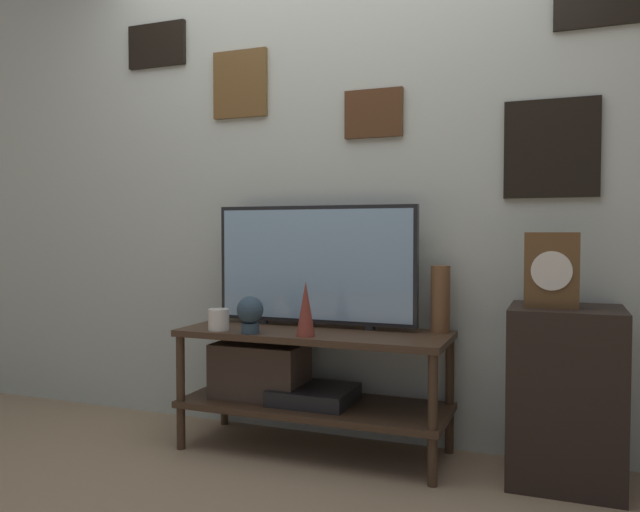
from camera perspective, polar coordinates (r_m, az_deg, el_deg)
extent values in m
plane|color=#997F60|center=(2.79, -2.74, -19.10)|extent=(12.00, 12.00, 0.00)
cube|color=beige|center=(3.13, 1.37, 8.40)|extent=(6.40, 0.06, 2.70)
cube|color=black|center=(3.69, -14.70, 18.15)|extent=(0.36, 0.02, 0.24)
cube|color=#BCB299|center=(3.69, -14.76, 18.17)|extent=(0.32, 0.01, 0.20)
cube|color=black|center=(3.04, 24.74, 20.52)|extent=(0.42, 0.02, 0.22)
cube|color=#4C2D19|center=(3.06, 4.92, 12.86)|extent=(0.29, 0.02, 0.23)
cube|color=#2D2D33|center=(3.05, 4.88, 12.88)|extent=(0.25, 0.01, 0.19)
cube|color=brown|center=(3.37, -7.32, 15.33)|extent=(0.30, 0.02, 0.34)
cube|color=beige|center=(3.36, -7.38, 15.35)|extent=(0.27, 0.01, 0.31)
cube|color=black|center=(2.91, 20.39, 9.20)|extent=(0.39, 0.02, 0.42)
cube|color=white|center=(2.90, 20.39, 9.21)|extent=(0.36, 0.01, 0.39)
cube|color=#422D1E|center=(2.88, -0.55, -7.11)|extent=(1.24, 0.46, 0.03)
cube|color=#422D1E|center=(2.96, -0.55, -13.48)|extent=(1.24, 0.46, 0.03)
cylinder|color=#422D1E|center=(3.03, -12.62, -11.82)|extent=(0.04, 0.04, 0.56)
cylinder|color=#422D1E|center=(2.59, 10.27, -14.24)|extent=(0.04, 0.04, 0.56)
cylinder|color=#422D1E|center=(3.37, -8.75, -10.38)|extent=(0.04, 0.04, 0.56)
cylinder|color=#422D1E|center=(2.97, 11.77, -12.09)|extent=(0.04, 0.04, 0.56)
cube|color=black|center=(2.94, -0.55, -12.55)|extent=(0.36, 0.32, 0.07)
cube|color=#47382D|center=(3.03, -5.52, -10.32)|extent=(0.43, 0.25, 0.25)
cylinder|color=black|center=(3.10, -5.20, -6.00)|extent=(0.05, 0.05, 0.02)
cylinder|color=black|center=(2.90, 4.58, -6.57)|extent=(0.05, 0.05, 0.02)
cube|color=black|center=(2.96, -0.48, -0.77)|extent=(0.99, 0.04, 0.56)
cube|color=#8CB2D1|center=(2.95, -0.59, -0.78)|extent=(0.96, 0.01, 0.52)
cylinder|color=brown|center=(2.86, 10.95, -3.88)|extent=(0.09, 0.09, 0.30)
cone|color=brown|center=(2.71, -1.32, -4.83)|extent=(0.08, 0.08, 0.24)
cylinder|color=silver|center=(2.92, -9.24, -5.76)|extent=(0.10, 0.10, 0.10)
cylinder|color=#2D4251|center=(2.81, -6.40, -6.58)|extent=(0.08, 0.08, 0.05)
sphere|color=#2D4251|center=(2.80, -6.41, -4.90)|extent=(0.12, 0.12, 0.12)
cube|color=black|center=(2.76, 21.53, -11.74)|extent=(0.44, 0.40, 0.71)
cube|color=brown|center=(2.64, 20.43, -1.21)|extent=(0.21, 0.10, 0.30)
cylinder|color=white|center=(2.59, 20.41, -1.28)|extent=(0.15, 0.01, 0.15)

